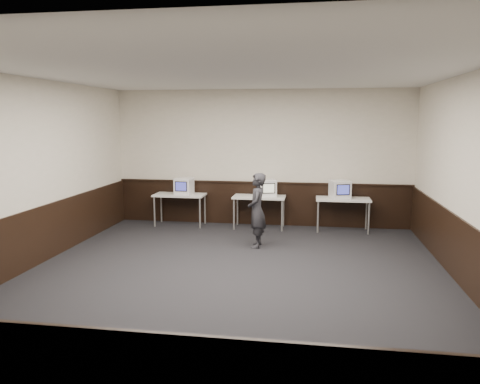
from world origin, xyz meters
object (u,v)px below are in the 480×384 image
(desk_left, at_px, (180,197))
(desk_right, at_px, (343,201))
(emac_center, at_px, (267,188))
(person, at_px, (257,210))
(desk_center, at_px, (259,199))
(emac_left, at_px, (184,186))
(emac_right, at_px, (340,189))

(desk_left, relative_size, desk_right, 1.00)
(desk_left, height_order, emac_center, emac_center)
(emac_center, height_order, person, person)
(desk_center, xyz_separation_m, person, (0.15, -1.64, 0.06))
(emac_left, bearing_deg, emac_right, 4.03)
(desk_center, distance_m, emac_center, 0.32)
(desk_center, relative_size, emac_right, 2.30)
(emac_left, xyz_separation_m, emac_right, (3.62, 0.00, 0.01))
(desk_left, xyz_separation_m, desk_center, (1.90, 0.00, 0.00))
(desk_right, bearing_deg, person, -136.93)
(desk_left, height_order, emac_right, emac_right)
(emac_center, distance_m, person, 1.67)
(desk_right, bearing_deg, desk_left, 180.00)
(person, bearing_deg, desk_right, 130.87)
(desk_right, distance_m, emac_right, 0.28)
(desk_center, height_order, person, person)
(emac_left, bearing_deg, desk_left, -172.87)
(emac_center, xyz_separation_m, emac_right, (1.65, -0.01, 0.01))
(emac_right, height_order, person, person)
(desk_left, bearing_deg, emac_left, 3.14)
(emac_right, distance_m, person, 2.36)
(desk_left, bearing_deg, emac_right, 0.13)
(desk_left, distance_m, person, 2.62)
(emac_left, distance_m, person, 2.55)
(desk_center, bearing_deg, emac_left, 179.81)
(emac_right, relative_size, person, 0.35)
(desk_left, xyz_separation_m, emac_right, (3.72, 0.01, 0.27))
(emac_left, bearing_deg, desk_right, 3.89)
(emac_center, bearing_deg, desk_left, 163.36)
(emac_center, bearing_deg, emac_right, -17.38)
(desk_center, height_order, emac_right, emac_right)
(desk_left, relative_size, desk_center, 1.00)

